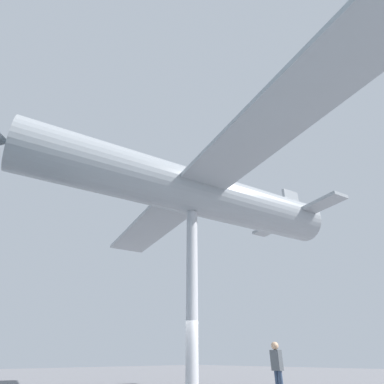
% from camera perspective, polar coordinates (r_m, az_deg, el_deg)
% --- Properties ---
extents(support_pylon_central, '(0.47, 0.47, 6.99)m').
position_cam_1_polar(support_pylon_central, '(12.37, -0.00, -18.77)').
color(support_pylon_central, '#B7B7BC').
rests_on(support_pylon_central, ground_plane).
extents(suspended_airplane, '(19.09, 16.49, 2.88)m').
position_cam_1_polar(suspended_airplane, '(13.78, -1.14, 0.33)').
color(suspended_airplane, '#93999E').
rests_on(suspended_airplane, support_pylon_central).
extents(visitor_person, '(0.43, 0.28, 1.82)m').
position_cam_1_polar(visitor_person, '(13.09, 15.89, -29.09)').
color(visitor_person, '#2D3D56').
rests_on(visitor_person, ground_plane).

